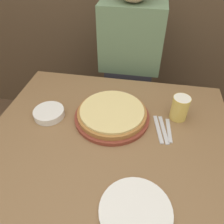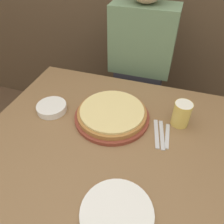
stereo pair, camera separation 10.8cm
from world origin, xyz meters
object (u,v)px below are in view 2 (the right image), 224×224
dinner_knife (162,135)px  spoon (167,136)px  fork (156,133)px  side_bowl (52,108)px  dinner_plate (117,213)px  beer_glass (182,113)px  diner_person (139,78)px  pizza_on_board (112,114)px

dinner_knife → spoon: bearing=0.0°
fork → spoon: same height
side_bowl → fork: 0.55m
side_bowl → spoon: size_ratio=0.98×
dinner_plate → fork: 0.42m
spoon → beer_glass: bearing=66.9°
beer_glass → side_bowl: (-0.64, -0.10, -0.05)m
dinner_knife → diner_person: (-0.23, 0.59, -0.10)m
spoon → diner_person: (-0.26, 0.59, -0.10)m
dinner_knife → spoon: (0.03, 0.00, 0.00)m
dinner_plate → dinner_knife: 0.43m
fork → dinner_knife: same height
side_bowl → pizza_on_board: bearing=7.2°
dinner_plate → side_bowl: (-0.48, 0.42, 0.01)m
pizza_on_board → side_bowl: (-0.32, -0.04, -0.01)m
pizza_on_board → dinner_knife: bearing=-9.0°
pizza_on_board → dinner_plate: size_ratio=1.48×
pizza_on_board → spoon: size_ratio=2.40×
beer_glass → spoon: size_ratio=0.79×
beer_glass → spoon: beer_glass is taller
pizza_on_board → diner_person: (0.03, 0.55, -0.12)m
beer_glass → side_bowl: 0.66m
pizza_on_board → dinner_plate: pizza_on_board is taller
dinner_plate → dinner_knife: bearing=77.1°
fork → diner_person: diner_person is taller
fork → dinner_knife: 0.02m
beer_glass → dinner_knife: size_ratio=0.68×
dinner_plate → fork: size_ratio=1.38×
side_bowl → fork: side_bowl is taller
beer_glass → dinner_plate: beer_glass is taller
pizza_on_board → spoon: (0.28, -0.04, -0.02)m
dinner_knife → spoon: size_ratio=1.17×
diner_person → beer_glass: bearing=-58.3°
beer_glass → spoon: 0.13m
beer_glass → fork: 0.16m
spoon → side_bowl: bearing=179.9°
diner_person → pizza_on_board: bearing=-92.6°
pizza_on_board → beer_glass: size_ratio=3.03×
pizza_on_board → diner_person: 0.57m
diner_person → spoon: bearing=-66.6°
dinner_plate → diner_person: bearing=97.8°
pizza_on_board → beer_glass: bearing=11.0°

